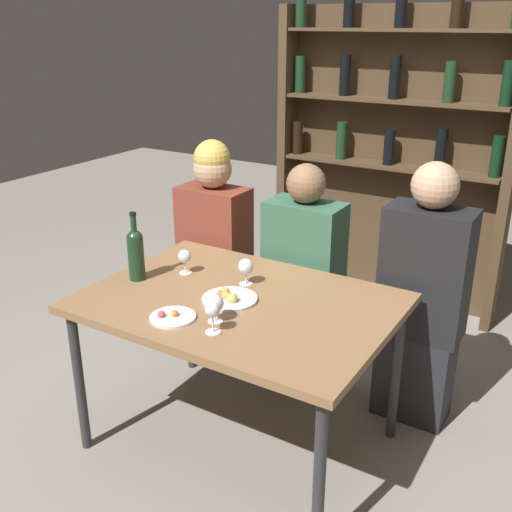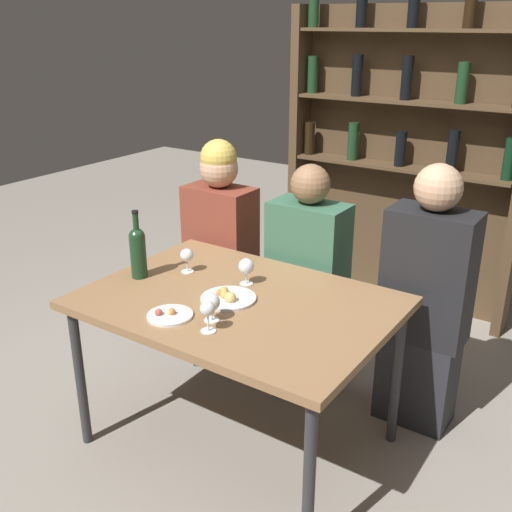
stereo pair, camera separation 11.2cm
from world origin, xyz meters
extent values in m
plane|color=gray|center=(0.00, 0.00, 0.00)|extent=(10.00, 10.00, 0.00)
cube|color=olive|center=(0.00, 0.00, 0.71)|extent=(1.28, 0.92, 0.04)
cylinder|color=#2D2D30|center=(-0.58, -0.40, 0.35)|extent=(0.04, 0.04, 0.69)
cylinder|color=#2D2D30|center=(0.58, -0.40, 0.35)|extent=(0.04, 0.04, 0.69)
cylinder|color=#2D2D30|center=(-0.58, 0.40, 0.35)|extent=(0.04, 0.04, 0.69)
cylinder|color=#2D2D30|center=(0.58, 0.40, 0.35)|extent=(0.04, 0.04, 0.69)
cube|color=#4C3823|center=(0.00, 1.87, 0.96)|extent=(1.47, 0.02, 1.92)
cube|color=#4C3823|center=(-0.74, 1.76, 0.96)|extent=(0.06, 0.18, 1.92)
cube|color=#4C3823|center=(0.00, 1.76, 0.95)|extent=(1.39, 0.18, 0.02)
cylinder|color=black|center=(-0.65, 1.76, 1.07)|extent=(0.07, 0.07, 0.22)
cylinder|color=#19381E|center=(-0.33, 1.76, 1.08)|extent=(0.07, 0.07, 0.24)
cylinder|color=black|center=(0.00, 1.76, 1.07)|extent=(0.07, 0.07, 0.22)
cylinder|color=black|center=(0.33, 1.76, 1.09)|extent=(0.07, 0.07, 0.26)
cylinder|color=black|center=(0.65, 1.77, 1.08)|extent=(0.07, 0.07, 0.24)
cube|color=#4C3823|center=(0.00, 1.76, 1.36)|extent=(1.39, 0.18, 0.02)
cylinder|color=#19381E|center=(-0.65, 1.77, 1.49)|extent=(0.07, 0.07, 0.23)
cylinder|color=black|center=(-0.33, 1.77, 1.50)|extent=(0.07, 0.07, 0.25)
cylinder|color=black|center=(0.00, 1.76, 1.50)|extent=(0.07, 0.07, 0.26)
cylinder|color=#19381E|center=(0.33, 1.76, 1.49)|extent=(0.07, 0.07, 0.23)
cube|color=#4C3823|center=(0.00, 1.76, 1.77)|extent=(1.39, 0.18, 0.02)
cylinder|color=#19381E|center=(-0.65, 1.75, 1.90)|extent=(0.07, 0.07, 0.25)
cylinder|color=black|center=(-0.33, 1.77, 1.90)|extent=(0.07, 0.07, 0.24)
cylinder|color=black|center=(0.00, 1.77, 1.89)|extent=(0.07, 0.07, 0.22)
cylinder|color=black|center=(0.33, 1.77, 1.90)|extent=(0.07, 0.07, 0.24)
cylinder|color=#19381E|center=(-0.51, -0.06, 0.82)|extent=(0.07, 0.07, 0.20)
sphere|color=#19381E|center=(-0.51, -0.06, 0.92)|extent=(0.07, 0.07, 0.07)
cylinder|color=#19381E|center=(-0.51, -0.06, 0.98)|extent=(0.03, 0.03, 0.11)
cylinder|color=black|center=(-0.51, -0.06, 1.04)|extent=(0.03, 0.03, 0.01)
cylinder|color=silver|center=(0.03, -0.22, 0.73)|extent=(0.06, 0.06, 0.00)
cylinder|color=silver|center=(0.03, -0.22, 0.76)|extent=(0.01, 0.01, 0.06)
sphere|color=silver|center=(0.03, -0.22, 0.81)|extent=(0.07, 0.07, 0.07)
cylinder|color=silver|center=(0.07, -0.29, 0.73)|extent=(0.06, 0.06, 0.00)
cylinder|color=silver|center=(0.07, -0.29, 0.77)|extent=(0.01, 0.01, 0.08)
sphere|color=silver|center=(0.07, -0.29, 0.82)|extent=(0.06, 0.06, 0.06)
cylinder|color=silver|center=(-0.36, 0.11, 0.73)|extent=(0.06, 0.06, 0.00)
cylinder|color=silver|center=(-0.36, 0.11, 0.76)|extent=(0.01, 0.01, 0.06)
sphere|color=silver|center=(-0.36, 0.11, 0.81)|extent=(0.06, 0.06, 0.06)
cylinder|color=silver|center=(-0.06, 0.15, 0.73)|extent=(0.06, 0.06, 0.00)
cylinder|color=silver|center=(-0.06, 0.15, 0.76)|extent=(0.01, 0.01, 0.06)
sphere|color=silver|center=(-0.06, 0.15, 0.81)|extent=(0.07, 0.07, 0.07)
cylinder|color=silver|center=(-0.03, -0.03, 0.73)|extent=(0.24, 0.24, 0.01)
sphere|color=#C67038|center=(-0.07, -0.03, 0.75)|extent=(0.03, 0.03, 0.03)
sphere|color=#E5BC66|center=(0.00, -0.05, 0.75)|extent=(0.05, 0.05, 0.05)
sphere|color=gold|center=(-0.06, -0.01, 0.75)|extent=(0.04, 0.04, 0.04)
sphere|color=gold|center=(-0.04, -0.04, 0.75)|extent=(0.04, 0.04, 0.04)
cylinder|color=white|center=(-0.13, -0.28, 0.73)|extent=(0.18, 0.18, 0.01)
sphere|color=#E5BC66|center=(-0.13, -0.28, 0.75)|extent=(0.03, 0.03, 0.03)
sphere|color=#B74C3D|center=(-0.16, -0.31, 0.75)|extent=(0.03, 0.03, 0.03)
sphere|color=#C67038|center=(-0.12, -0.28, 0.75)|extent=(0.03, 0.03, 0.03)
cube|color=#26262B|center=(-0.56, 0.62, 0.23)|extent=(0.34, 0.22, 0.45)
cube|color=brown|center=(-0.56, 0.62, 0.72)|extent=(0.38, 0.22, 0.54)
sphere|color=tan|center=(-0.56, 0.62, 1.09)|extent=(0.21, 0.21, 0.21)
sphere|color=gold|center=(-0.56, 0.62, 1.15)|extent=(0.20, 0.20, 0.20)
cube|color=#26262B|center=(-0.01, 0.62, 0.23)|extent=(0.35, 0.22, 0.45)
cube|color=#38664C|center=(-0.01, 0.62, 0.72)|extent=(0.39, 0.22, 0.54)
sphere|color=#8C6647|center=(-0.01, 0.62, 1.09)|extent=(0.19, 0.19, 0.19)
cube|color=#26262B|center=(0.60, 0.62, 0.23)|extent=(0.35, 0.22, 0.45)
cube|color=black|center=(0.60, 0.62, 0.75)|extent=(0.38, 0.22, 0.61)
sphere|color=tan|center=(0.60, 0.62, 1.16)|extent=(0.21, 0.21, 0.21)
camera|label=1|loc=(1.24, -1.91, 1.82)|focal=42.00mm
camera|label=2|loc=(1.34, -1.84, 1.82)|focal=42.00mm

